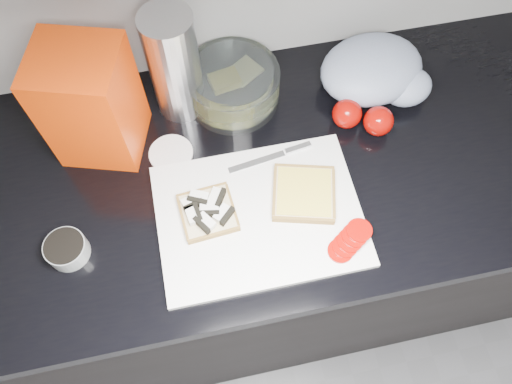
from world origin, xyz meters
TOP-DOWN VIEW (x-y plane):
  - base_cabinet at (0.00, 1.20)m, footprint 3.50×0.60m
  - countertop at (0.00, 1.20)m, footprint 3.50×0.64m
  - cutting_board at (0.01, 1.08)m, footprint 0.40×0.30m
  - bread_left at (-0.09, 1.10)m, footprint 0.12×0.12m
  - bread_right at (0.11, 1.10)m, footprint 0.16×0.16m
  - tomato_slices at (0.17, 0.99)m, footprint 0.10×0.09m
  - knife at (0.09, 1.21)m, footprint 0.18×0.04m
  - seed_tub at (-0.36, 1.08)m, footprint 0.08×0.08m
  - tub_lid at (-0.14, 1.26)m, footprint 0.10×0.10m
  - glass_bowl at (0.02, 1.38)m, footprint 0.20×0.20m
  - bread_bag at (-0.27, 1.33)m, footprint 0.20×0.19m
  - steel_canister at (-0.10, 1.39)m, footprint 0.10×0.10m
  - grocery_bag at (0.33, 1.35)m, footprint 0.27×0.23m
  - whole_tomatoes at (0.27, 1.25)m, footprint 0.12×0.10m

SIDE VIEW (x-z plane):
  - base_cabinet at x=0.00m, z-range 0.00..0.86m
  - countertop at x=0.00m, z-range 0.86..0.90m
  - tub_lid at x=-0.14m, z-range 0.90..0.91m
  - cutting_board at x=0.01m, z-range 0.90..0.91m
  - knife at x=0.09m, z-range 0.91..0.92m
  - bread_right at x=0.11m, z-range 0.91..0.93m
  - seed_tub at x=-0.36m, z-range 0.90..0.94m
  - tomato_slices at x=0.17m, z-range 0.91..0.93m
  - bread_left at x=-0.09m, z-range 0.91..0.94m
  - whole_tomatoes at x=0.27m, z-range 0.90..0.96m
  - glass_bowl at x=0.02m, z-range 0.90..0.98m
  - grocery_bag at x=0.33m, z-range 0.90..1.00m
  - steel_canister at x=-0.10m, z-range 0.90..1.15m
  - bread_bag at x=-0.27m, z-range 0.90..1.15m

